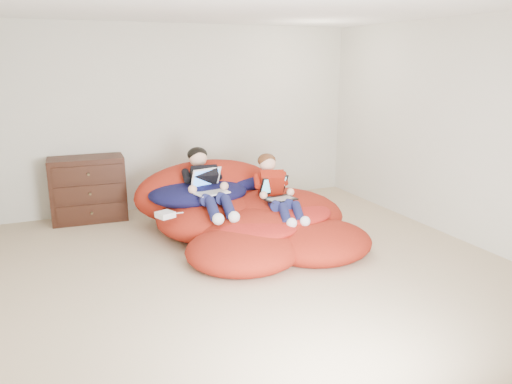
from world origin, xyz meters
name	(u,v)px	position (x,y,z in m)	size (l,w,h in m)	color
room_shell	(256,246)	(0.00, 0.00, 0.22)	(5.10, 5.10, 2.77)	tan
dresser	(88,189)	(-1.38, 2.25, 0.42)	(0.95, 0.55, 0.83)	#33180E
beanbag_pile	(247,215)	(0.26, 0.88, 0.26)	(2.39, 2.45, 0.90)	#AD2313
cream_pillow	(184,174)	(-0.25, 1.74, 0.62)	(0.39, 0.25, 0.25)	beige
older_boy	(206,182)	(-0.17, 1.06, 0.66)	(0.35, 1.17, 0.66)	black
younger_boy	(276,187)	(0.54, 0.68, 0.61)	(0.36, 0.98, 0.66)	#9D1D0D
laptop_white	(209,186)	(-0.17, 0.96, 0.63)	(0.42, 0.43, 0.26)	white
laptop_black	(277,193)	(0.54, 0.64, 0.56)	(0.37, 0.39, 0.24)	black
power_adapter	(165,215)	(-0.73, 0.76, 0.42)	(0.16, 0.16, 0.06)	white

